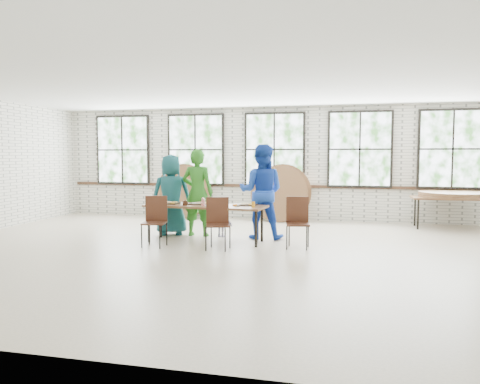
# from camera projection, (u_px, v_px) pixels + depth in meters

# --- Properties ---
(room) EXTENTS (12.00, 12.00, 12.00)m
(room) POSITION_uv_depth(u_px,v_px,m) (274.00, 151.00, 12.42)
(room) COLOR beige
(room) RESTS_ON ground
(dining_table) EXTENTS (2.47, 1.03, 0.74)m
(dining_table) POSITION_uv_depth(u_px,v_px,m) (206.00, 208.00, 9.25)
(dining_table) COLOR brown
(dining_table) RESTS_ON ground
(chair_near_left) EXTENTS (0.48, 0.47, 0.95)m
(chair_near_left) POSITION_uv_depth(u_px,v_px,m) (155.00, 217.00, 8.88)
(chair_near_left) COLOR #442316
(chair_near_left) RESTS_ON ground
(chair_near_right) EXTENTS (0.53, 0.52, 0.95)m
(chair_near_right) POSITION_uv_depth(u_px,v_px,m) (218.00, 219.00, 8.60)
(chair_near_right) COLOR #442316
(chair_near_right) RESTS_ON ground
(chair_spare) EXTENTS (0.48, 0.47, 0.95)m
(chair_spare) POSITION_uv_depth(u_px,v_px,m) (298.00, 218.00, 8.71)
(chair_spare) COLOR #442316
(chair_spare) RESTS_ON ground
(adult_teal) EXTENTS (0.98, 0.80, 1.74)m
(adult_teal) POSITION_uv_depth(u_px,v_px,m) (171.00, 195.00, 10.09)
(adult_teal) COLOR navy
(adult_teal) RESTS_ON ground
(adult_green) EXTENTS (0.68, 0.45, 1.85)m
(adult_green) POSITION_uv_depth(u_px,v_px,m) (198.00, 193.00, 9.95)
(adult_green) COLOR #29761F
(adult_green) RESTS_ON ground
(toddler) EXTENTS (0.52, 0.36, 0.73)m
(toddler) POSITION_uv_depth(u_px,v_px,m) (222.00, 220.00, 9.87)
(toddler) COLOR #1D1645
(toddler) RESTS_ON ground
(adult_blue) EXTENTS (0.97, 0.76, 1.94)m
(adult_blue) POSITION_uv_depth(u_px,v_px,m) (261.00, 192.00, 9.63)
(adult_blue) COLOR #1941B0
(adult_blue) RESTS_ON ground
(storage_table) EXTENTS (1.81, 0.79, 0.74)m
(storage_table) POSITION_uv_depth(u_px,v_px,m) (452.00, 200.00, 10.92)
(storage_table) COLOR brown
(storage_table) RESTS_ON ground
(tabletop_clutter) EXTENTS (2.08, 0.63, 0.11)m
(tabletop_clutter) POSITION_uv_depth(u_px,v_px,m) (210.00, 204.00, 9.19)
(tabletop_clutter) COLOR black
(tabletop_clutter) RESTS_ON dining_table
(round_tops_stacked) EXTENTS (1.50, 1.50, 0.13)m
(round_tops_stacked) POSITION_uv_depth(u_px,v_px,m) (452.00, 195.00, 10.91)
(round_tops_stacked) COLOR brown
(round_tops_stacked) RESTS_ON storage_table
(round_tops_leaning) EXTENTS (4.27, 0.42, 1.50)m
(round_tops_leaning) POSITION_uv_depth(u_px,v_px,m) (231.00, 192.00, 12.46)
(round_tops_leaning) COLOR brown
(round_tops_leaning) RESTS_ON ground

